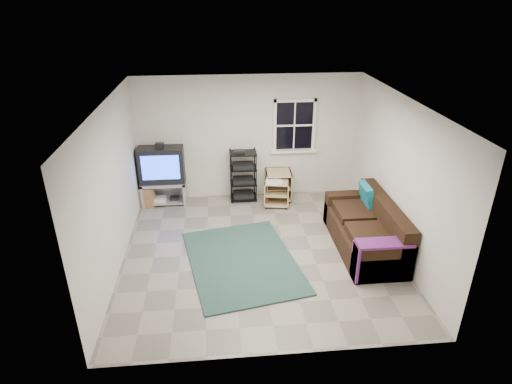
{
  "coord_description": "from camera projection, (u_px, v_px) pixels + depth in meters",
  "views": [
    {
      "loc": [
        -0.65,
        -6.17,
        4.1
      ],
      "look_at": [
        -0.02,
        0.4,
        0.96
      ],
      "focal_mm": 30.0,
      "sensor_mm": 36.0,
      "label": 1
    }
  ],
  "objects": [
    {
      "name": "tv_unit",
      "position": [
        162.0,
        171.0,
        8.74
      ],
      "size": [
        0.91,
        0.45,
        1.33
      ],
      "color": "#A1A1A9",
      "rests_on": "ground"
    },
    {
      "name": "av_rack",
      "position": [
        243.0,
        179.0,
        9.01
      ],
      "size": [
        0.55,
        0.4,
        1.1
      ],
      "color": "black",
      "rests_on": "ground"
    },
    {
      "name": "shag_rug",
      "position": [
        242.0,
        261.0,
        7.09
      ],
      "size": [
        2.08,
        2.58,
        0.03
      ],
      "primitive_type": "cube",
      "rotation": [
        0.0,
        0.0,
        0.19
      ],
      "color": "#2F2115",
      "rests_on": "ground"
    },
    {
      "name": "paper_bag",
      "position": [
        146.0,
        197.0,
        8.81
      ],
      "size": [
        0.33,
        0.25,
        0.43
      ],
      "primitive_type": "cube",
      "rotation": [
        0.0,
        0.0,
        -0.21
      ],
      "color": "#916241",
      "rests_on": "ground"
    },
    {
      "name": "room",
      "position": [
        294.0,
        129.0,
        8.85
      ],
      "size": [
        4.6,
        4.62,
        4.6
      ],
      "color": "gray",
      "rests_on": "ground"
    },
    {
      "name": "side_table_left",
      "position": [
        278.0,
        184.0,
        9.12
      ],
      "size": [
        0.56,
        0.56,
        0.63
      ],
      "rotation": [
        0.0,
        0.0,
        -0.05
      ],
      "color": "tan",
      "rests_on": "ground"
    },
    {
      "name": "side_table_right",
      "position": [
        276.0,
        190.0,
        8.87
      ],
      "size": [
        0.58,
        0.58,
        0.58
      ],
      "rotation": [
        0.0,
        0.0,
        -0.17
      ],
      "color": "tan",
      "rests_on": "ground"
    },
    {
      "name": "sofa",
      "position": [
        367.0,
        231.0,
        7.35
      ],
      "size": [
        0.92,
        2.07,
        0.95
      ],
      "color": "black",
      "rests_on": "ground"
    }
  ]
}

